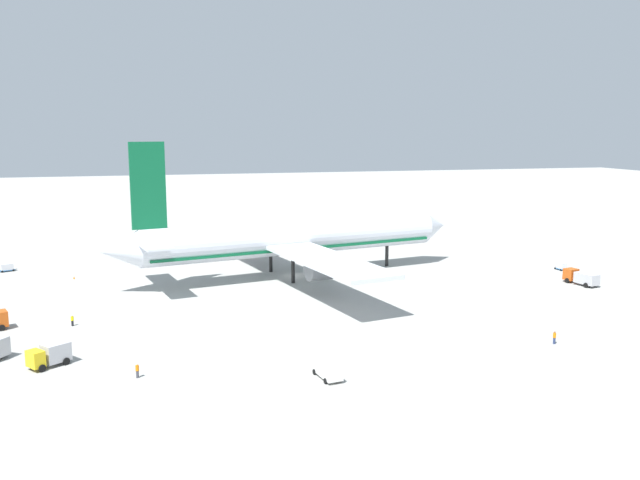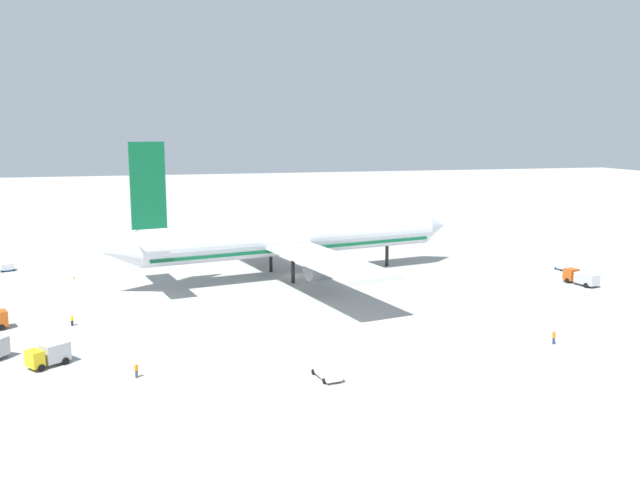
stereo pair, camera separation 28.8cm
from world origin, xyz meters
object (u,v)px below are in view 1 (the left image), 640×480
object	(u,v)px
baggage_cart_1	(561,266)
traffic_cone_1	(156,251)
ground_worker_2	(72,320)
service_truck_0	(50,354)
service_van	(327,369)
ground_worker_1	(554,337)
airliner	(290,238)
service_truck_2	(581,277)
traffic_cone_0	(74,278)
ground_worker_0	(137,370)
baggage_cart_2	(7,267)

from	to	relation	value
baggage_cart_1	traffic_cone_1	size ratio (longest dim) A/B	5.34
ground_worker_2	service_truck_0	bearing A→B (deg)	-93.40
service_van	ground_worker_1	distance (m)	32.40
traffic_cone_1	baggage_cart_1	bearing A→B (deg)	-28.00
traffic_cone_1	service_van	bearing A→B (deg)	-78.94
baggage_cart_1	ground_worker_1	distance (m)	49.95
airliner	traffic_cone_1	distance (m)	41.69
service_truck_2	traffic_cone_0	xyz separation A→B (m)	(-89.39, 28.91, -1.13)
ground_worker_0	service_truck_2	bearing A→B (deg)	18.99
traffic_cone_1	ground_worker_0	bearing A→B (deg)	-92.86
ground_worker_1	traffic_cone_1	world-z (taller)	ground_worker_1
service_truck_2	ground_worker_2	size ratio (longest dim) A/B	4.31
traffic_cone_0	traffic_cone_1	xyz separation A→B (m)	(15.62, 24.78, 0.00)
ground_worker_2	baggage_cart_2	bearing A→B (deg)	110.56
ground_worker_0	ground_worker_1	size ratio (longest dim) A/B	0.99
traffic_cone_0	service_van	bearing A→B (deg)	-62.09
service_truck_0	baggage_cart_1	xyz separation A→B (m)	(92.12, 32.33, -0.66)
ground_worker_1	traffic_cone_1	size ratio (longest dim) A/B	3.15
service_truck_2	ground_worker_1	size ratio (longest dim) A/B	4.00
ground_worker_0	ground_worker_2	distance (m)	25.13
service_truck_2	traffic_cone_1	world-z (taller)	service_truck_2
traffic_cone_0	ground_worker_1	bearing A→B (deg)	-41.59
traffic_cone_1	traffic_cone_0	bearing A→B (deg)	-122.23
service_truck_2	ground_worker_1	world-z (taller)	service_truck_2
service_truck_0	traffic_cone_0	bearing A→B (deg)	91.83
airliner	ground_worker_0	bearing A→B (deg)	-120.83
ground_worker_2	traffic_cone_1	distance (m)	58.48
airliner	ground_worker_0	distance (m)	55.46
baggage_cart_2	baggage_cart_1	bearing A→B (deg)	-14.31
service_truck_0	traffic_cone_1	xyz separation A→B (m)	(14.06, 73.84, -1.19)
service_van	ground_worker_0	size ratio (longest dim) A/B	2.86
service_van	ground_worker_2	size ratio (longest dim) A/B	3.06
baggage_cart_2	ground_worker_0	world-z (taller)	ground_worker_0
airliner	baggage_cart_1	distance (m)	54.90
airliner	baggage_cart_1	size ratio (longest dim) A/B	24.18
service_van	ground_worker_0	bearing A→B (deg)	165.01
service_van	traffic_cone_0	distance (m)	69.32
service_van	airliner	bearing A→B (deg)	82.04
baggage_cart_1	baggage_cart_2	xyz separation A→B (m)	(-107.19, 27.34, 0.03)
baggage_cart_2	ground_worker_2	bearing A→B (deg)	-69.44
service_truck_2	ground_worker_0	xyz separation A→B (m)	(-77.78, -26.76, -0.53)
baggage_cart_2	traffic_cone_1	world-z (taller)	baggage_cart_2
service_truck_2	baggage_cart_2	bearing A→B (deg)	158.99
airliner	service_truck_0	size ratio (longest dim) A/B	13.83
service_van	traffic_cone_0	xyz separation A→B (m)	(-32.45, 61.25, -0.76)
ground_worker_0	traffic_cone_0	xyz separation A→B (m)	(-11.61, 55.67, -0.60)
airliner	ground_worker_2	distance (m)	44.74
airliner	ground_worker_1	bearing A→B (deg)	-63.16
airliner	service_van	world-z (taller)	airliner
ground_worker_0	ground_worker_1	bearing A→B (deg)	-1.81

